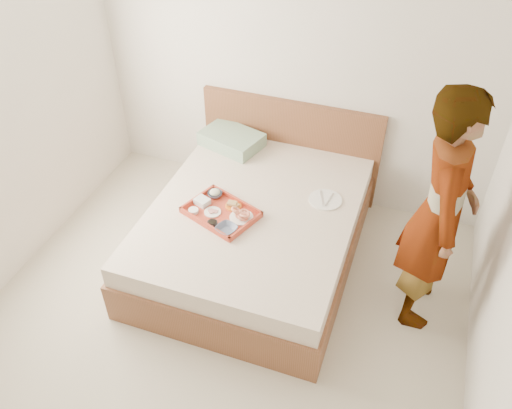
{
  "coord_description": "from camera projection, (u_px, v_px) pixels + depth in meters",
  "views": [
    {
      "loc": [
        1.07,
        -1.95,
        3.2
      ],
      "look_at": [
        0.06,
        0.9,
        0.65
      ],
      "focal_mm": 37.01,
      "sensor_mm": 36.0,
      "label": 1
    }
  ],
  "objects": [
    {
      "name": "prawn_plate",
      "position": [
        241.0,
        217.0,
        4.0
      ],
      "size": [
        0.24,
        0.24,
        0.01
      ],
      "primitive_type": "cylinder",
      "rotation": [
        0.0,
        0.0,
        -0.36
      ],
      "color": "white",
      "rests_on": "tray"
    },
    {
      "name": "plastic_tub",
      "position": [
        202.0,
        201.0,
        4.11
      ],
      "size": [
        0.14,
        0.12,
        0.05
      ],
      "primitive_type": "cube",
      "rotation": [
        0.0,
        0.0,
        -0.36
      ],
      "color": "silver",
      "rests_on": "tray"
    },
    {
      "name": "tray",
      "position": [
        221.0,
        212.0,
        4.04
      ],
      "size": [
        0.63,
        0.55,
        0.05
      ],
      "primitive_type": "cube",
      "rotation": [
        0.0,
        0.0,
        -0.36
      ],
      "color": "#C6442D",
      "rests_on": "bed"
    },
    {
      "name": "bed",
      "position": [
        254.0,
        232.0,
        4.29
      ],
      "size": [
        1.65,
        2.0,
        0.53
      ],
      "primitive_type": "cube",
      "color": "brown",
      "rests_on": "ground"
    },
    {
      "name": "ground",
      "position": [
        206.0,
        349.0,
        3.75
      ],
      "size": [
        3.5,
        4.0,
        0.01
      ],
      "primitive_type": "cube",
      "color": "#BDB29F",
      "rests_on": "ground"
    },
    {
      "name": "pillow",
      "position": [
        232.0,
        139.0,
        4.74
      ],
      "size": [
        0.6,
        0.49,
        0.13
      ],
      "primitive_type": "cube",
      "rotation": [
        0.0,
        0.0,
        -0.29
      ],
      "color": "#9FB9A0",
      "rests_on": "bed"
    },
    {
      "name": "headboard",
      "position": [
        290.0,
        147.0,
        4.86
      ],
      "size": [
        1.65,
        0.06,
        0.95
      ],
      "primitive_type": "cube",
      "color": "brown",
      "rests_on": "ground"
    },
    {
      "name": "dinner_plate",
      "position": [
        325.0,
        200.0,
        4.18
      ],
      "size": [
        0.27,
        0.27,
        0.01
      ],
      "primitive_type": "cylinder",
      "rotation": [
        0.0,
        0.0,
        0.03
      ],
      "color": "white",
      "rests_on": "bed"
    },
    {
      "name": "cheese_round",
      "position": [
        193.0,
        211.0,
        4.04
      ],
      "size": [
        0.1,
        0.1,
        0.03
      ],
      "primitive_type": "cylinder",
      "rotation": [
        0.0,
        0.0,
        -0.36
      ],
      "color": "white",
      "rests_on": "tray"
    },
    {
      "name": "person",
      "position": [
        440.0,
        213.0,
        3.47
      ],
      "size": [
        0.49,
        0.7,
        1.85
      ],
      "primitive_type": "imported",
      "rotation": [
        0.0,
        0.0,
        1.64
      ],
      "color": "silver",
      "rests_on": "ground"
    },
    {
      "name": "navy_bowl_big",
      "position": [
        226.0,
        229.0,
        3.88
      ],
      "size": [
        0.19,
        0.19,
        0.04
      ],
      "primitive_type": "imported",
      "rotation": [
        0.0,
        0.0,
        -0.36
      ],
      "color": "#152543",
      "rests_on": "tray"
    },
    {
      "name": "meat_plate",
      "position": [
        213.0,
        212.0,
        4.05
      ],
      "size": [
        0.17,
        0.17,
        0.01
      ],
      "primitive_type": "cylinder",
      "rotation": [
        0.0,
        0.0,
        -0.36
      ],
      "color": "white",
      "rests_on": "tray"
    },
    {
      "name": "bread_plate",
      "position": [
        233.0,
        206.0,
        4.1
      ],
      "size": [
        0.17,
        0.17,
        0.01
      ],
      "primitive_type": "cylinder",
      "rotation": [
        0.0,
        0.0,
        -0.36
      ],
      "color": "orange",
      "rests_on": "tray"
    },
    {
      "name": "sauce_dish",
      "position": [
        212.0,
        223.0,
        3.93
      ],
      "size": [
        0.1,
        0.1,
        0.03
      ],
      "primitive_type": "cylinder",
      "rotation": [
        0.0,
        0.0,
        -0.36
      ],
      "color": "black",
      "rests_on": "tray"
    },
    {
      "name": "salad_bowl",
      "position": [
        215.0,
        194.0,
        4.19
      ],
      "size": [
        0.15,
        0.15,
        0.04
      ],
      "primitive_type": "imported",
      "rotation": [
        0.0,
        0.0,
        -0.36
      ],
      "color": "#152543",
      "rests_on": "tray"
    },
    {
      "name": "wall_back",
      "position": [
        294.0,
        62.0,
        4.35
      ],
      "size": [
        3.5,
        0.01,
        2.6
      ],
      "primitive_type": "cube",
      "color": "silver",
      "rests_on": "ground"
    }
  ]
}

